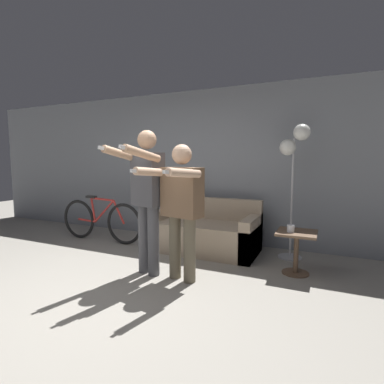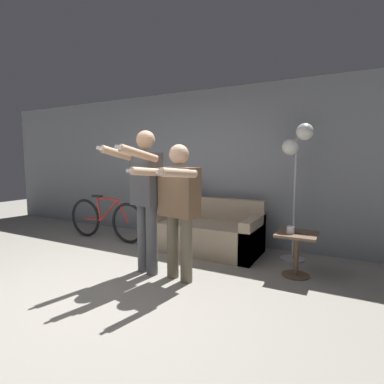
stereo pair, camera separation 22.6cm
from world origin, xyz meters
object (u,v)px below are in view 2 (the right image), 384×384
at_px(person_left, 145,192).
at_px(floor_lamp, 297,153).
at_px(side_table, 297,245).
at_px(cup, 290,230).
at_px(bicycle, 106,219).
at_px(couch, 206,233).
at_px(person_right, 178,202).
at_px(cat, 190,191).

bearing_deg(person_left, floor_lamp, 55.89).
bearing_deg(side_table, cup, -137.10).
distance_m(side_table, bicycle, 3.25).
xyz_separation_m(couch, person_right, (0.20, -1.20, 0.65)).
relative_size(couch, cup, 18.50).
height_order(cat, cup, cat).
bearing_deg(person_left, cup, 38.14).
bearing_deg(bicycle, cat, 22.19).
distance_m(person_left, bicycle, 1.96).
xyz_separation_m(cup, bicycle, (-3.18, 0.23, -0.22)).
bearing_deg(person_right, cat, 125.46).
distance_m(cup, bicycle, 3.20).
bearing_deg(cat, floor_lamp, -4.62).
bearing_deg(side_table, bicycle, 177.00).
distance_m(person_right, bicycle, 2.32).
distance_m(couch, cup, 1.45).
bearing_deg(bicycle, couch, 7.74).
bearing_deg(couch, cat, 144.87).
relative_size(couch, floor_lamp, 0.87).
relative_size(floor_lamp, side_table, 3.56).
bearing_deg(couch, person_right, -80.58).
relative_size(side_table, cup, 5.96).
relative_size(couch, cat, 3.82).
height_order(person_left, cat, person_left).
distance_m(cat, cup, 1.98).
bearing_deg(side_table, person_right, -147.27).
relative_size(couch, person_right, 1.04).
bearing_deg(bicycle, person_left, -30.87).
bearing_deg(person_right, couch, 111.63).
distance_m(cat, side_table, 2.06).
relative_size(person_right, side_table, 2.98).
relative_size(cup, bicycle, 0.05).
bearing_deg(floor_lamp, cat, 175.38).
xyz_separation_m(person_right, bicycle, (-2.05, 0.95, -0.57)).
xyz_separation_m(cat, side_table, (1.86, -0.74, -0.50)).
bearing_deg(bicycle, cup, -4.18).
xyz_separation_m(person_right, cat, (-0.65, 1.51, -0.05)).
relative_size(floor_lamp, bicycle, 1.12).
bearing_deg(cup, person_right, -147.96).
distance_m(couch, floor_lamp, 1.78).
xyz_separation_m(person_right, floor_lamp, (1.08, 1.37, 0.58)).
bearing_deg(cup, side_table, 42.90).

